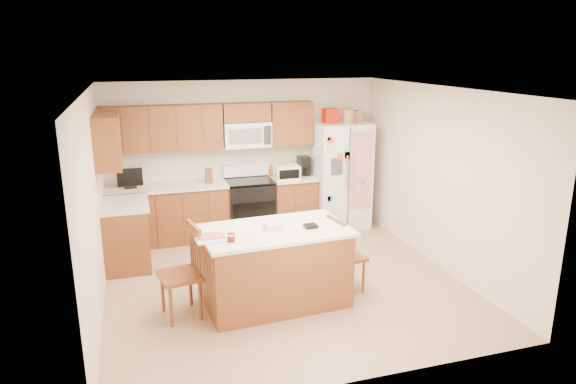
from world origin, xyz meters
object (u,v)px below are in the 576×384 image
object	(u,v)px
refrigerator	(340,174)
windsor_chair_left	(182,274)
windsor_chair_right	(345,256)
windsor_chair_back	(264,250)
island	(275,266)
stove	(250,206)

from	to	relation	value
refrigerator	windsor_chair_left	size ratio (longest dim) A/B	1.89
windsor_chair_left	windsor_chair_right	distance (m)	2.02
windsor_chair_back	windsor_chair_right	distance (m)	1.10
island	windsor_chair_left	xyz separation A→B (m)	(-1.09, -0.00, 0.04)
refrigerator	windsor_chair_left	world-z (taller)	refrigerator
island	windsor_chair_back	xyz separation A→B (m)	(0.04, 0.71, -0.07)
refrigerator	windsor_chair_right	size ratio (longest dim) A/B	2.09
stove	refrigerator	bearing A→B (deg)	-2.30
refrigerator	island	xyz separation A→B (m)	(-1.83, -2.41, -0.45)
refrigerator	windsor_chair_back	xyz separation A→B (m)	(-1.78, -1.70, -0.52)
island	windsor_chair_right	bearing A→B (deg)	3.83
stove	island	world-z (taller)	stove
windsor_chair_back	windsor_chair_left	bearing A→B (deg)	-147.91
refrigerator	windsor_chair_back	size ratio (longest dim) A/B	2.38
refrigerator	windsor_chair_right	bearing A→B (deg)	-110.95
windsor_chair_left	windsor_chair_right	world-z (taller)	windsor_chair_left
refrigerator	windsor_chair_back	bearing A→B (deg)	-136.31
windsor_chair_left	windsor_chair_right	size ratio (longest dim) A/B	1.11
stove	refrigerator	world-z (taller)	refrigerator
stove	windsor_chair_right	size ratio (longest dim) A/B	1.16
stove	windsor_chair_right	world-z (taller)	stove
stove	refrigerator	size ratio (longest dim) A/B	0.55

